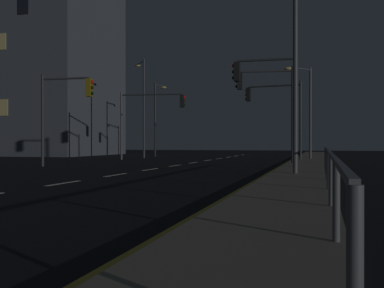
{
  "coord_description": "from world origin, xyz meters",
  "views": [
    {
      "loc": [
        7.96,
        -4.6,
        1.31
      ],
      "look_at": [
        -0.15,
        25.19,
        1.2
      ],
      "focal_mm": 44.61,
      "sensor_mm": 36.0,
      "label": 1
    }
  ],
  "objects_px": {
    "traffic_light_mid_left": "(268,89)",
    "building_distant": "(5,28)",
    "traffic_light_near_left": "(150,111)",
    "traffic_light_overhead_east": "(65,102)",
    "street_lamp_mid_block": "(306,102)",
    "street_lamp_median": "(157,112)",
    "traffic_light_far_center": "(268,96)",
    "street_lamp_far_end": "(291,61)",
    "street_lamp_across_street": "(143,99)",
    "traffic_light_near_right": "(276,105)"
  },
  "relations": [
    {
      "from": "traffic_light_overhead_east",
      "to": "traffic_light_far_center",
      "type": "bearing_deg",
      "value": 21.31
    },
    {
      "from": "traffic_light_near_right",
      "to": "street_lamp_median",
      "type": "xyz_separation_m",
      "value": [
        -11.63,
        8.34,
        0.22
      ]
    },
    {
      "from": "street_lamp_across_street",
      "to": "building_distant",
      "type": "xyz_separation_m",
      "value": [
        -18.13,
        6.11,
        8.61
      ]
    },
    {
      "from": "building_distant",
      "to": "street_lamp_mid_block",
      "type": "bearing_deg",
      "value": -15.59
    },
    {
      "from": "traffic_light_near_right",
      "to": "street_lamp_median",
      "type": "relative_size",
      "value": 0.79
    },
    {
      "from": "street_lamp_far_end",
      "to": "traffic_light_far_center",
      "type": "bearing_deg",
      "value": 101.64
    },
    {
      "from": "traffic_light_near_right",
      "to": "traffic_light_mid_left",
      "type": "relative_size",
      "value": 0.97
    },
    {
      "from": "traffic_light_far_center",
      "to": "street_lamp_far_end",
      "type": "xyz_separation_m",
      "value": [
        1.8,
        -8.71,
        0.44
      ]
    },
    {
      "from": "traffic_light_near_left",
      "to": "traffic_light_mid_left",
      "type": "bearing_deg",
      "value": -45.72
    },
    {
      "from": "traffic_light_mid_left",
      "to": "street_lamp_median",
      "type": "height_order",
      "value": "street_lamp_median"
    },
    {
      "from": "traffic_light_near_left",
      "to": "traffic_light_mid_left",
      "type": "xyz_separation_m",
      "value": [
        9.94,
        -10.19,
        0.26
      ]
    },
    {
      "from": "traffic_light_near_left",
      "to": "street_lamp_mid_block",
      "type": "xyz_separation_m",
      "value": [
        11.4,
        1.36,
        0.49
      ]
    },
    {
      "from": "traffic_light_mid_left",
      "to": "traffic_light_near_right",
      "type": "bearing_deg",
      "value": 92.98
    },
    {
      "from": "street_lamp_across_street",
      "to": "street_lamp_mid_block",
      "type": "bearing_deg",
      "value": -11.4
    },
    {
      "from": "street_lamp_across_street",
      "to": "street_lamp_median",
      "type": "distance_m",
      "value": 3.84
    },
    {
      "from": "traffic_light_near_left",
      "to": "street_lamp_across_street",
      "type": "bearing_deg",
      "value": 117.67
    },
    {
      "from": "traffic_light_far_center",
      "to": "street_lamp_mid_block",
      "type": "distance_m",
      "value": 8.42
    },
    {
      "from": "traffic_light_near_left",
      "to": "traffic_light_far_center",
      "type": "relative_size",
      "value": 0.95
    },
    {
      "from": "street_lamp_mid_block",
      "to": "street_lamp_far_end",
      "type": "relative_size",
      "value": 0.93
    },
    {
      "from": "traffic_light_mid_left",
      "to": "street_lamp_far_end",
      "type": "distance_m",
      "value": 5.58
    },
    {
      "from": "traffic_light_near_left",
      "to": "street_lamp_across_street",
      "type": "distance_m",
      "value": 4.78
    },
    {
      "from": "street_lamp_mid_block",
      "to": "street_lamp_across_street",
      "type": "distance_m",
      "value": 13.84
    },
    {
      "from": "traffic_light_far_center",
      "to": "traffic_light_near_right",
      "type": "bearing_deg",
      "value": 91.39
    },
    {
      "from": "traffic_light_overhead_east",
      "to": "street_lamp_across_street",
      "type": "height_order",
      "value": "street_lamp_across_street"
    },
    {
      "from": "traffic_light_mid_left",
      "to": "building_distant",
      "type": "xyz_separation_m",
      "value": [
        -30.21,
        20.38,
        9.61
      ]
    },
    {
      "from": "street_lamp_far_end",
      "to": "building_distant",
      "type": "distance_m",
      "value": 41.84
    },
    {
      "from": "traffic_light_mid_left",
      "to": "building_distant",
      "type": "distance_m",
      "value": 37.69
    },
    {
      "from": "traffic_light_near_right",
      "to": "street_lamp_mid_block",
      "type": "relative_size",
      "value": 0.81
    },
    {
      "from": "traffic_light_overhead_east",
      "to": "building_distant",
      "type": "height_order",
      "value": "building_distant"
    },
    {
      "from": "traffic_light_overhead_east",
      "to": "traffic_light_near_left",
      "type": "bearing_deg",
      "value": 85.73
    },
    {
      "from": "street_lamp_mid_block",
      "to": "street_lamp_median",
      "type": "bearing_deg",
      "value": 154.54
    },
    {
      "from": "traffic_light_near_left",
      "to": "traffic_light_overhead_east",
      "type": "bearing_deg",
      "value": -94.27
    },
    {
      "from": "street_lamp_across_street",
      "to": "building_distant",
      "type": "distance_m",
      "value": 20.98
    },
    {
      "from": "street_lamp_median",
      "to": "building_distant",
      "type": "height_order",
      "value": "building_distant"
    },
    {
      "from": "street_lamp_median",
      "to": "traffic_light_far_center",
      "type": "bearing_deg",
      "value": -51.26
    },
    {
      "from": "traffic_light_near_right",
      "to": "street_lamp_median",
      "type": "bearing_deg",
      "value": 144.36
    },
    {
      "from": "street_lamp_mid_block",
      "to": "street_lamp_across_street",
      "type": "bearing_deg",
      "value": 168.6
    },
    {
      "from": "traffic_light_near_left",
      "to": "building_distant",
      "type": "height_order",
      "value": "building_distant"
    },
    {
      "from": "traffic_light_near_left",
      "to": "traffic_light_mid_left",
      "type": "distance_m",
      "value": 14.24
    },
    {
      "from": "street_lamp_mid_block",
      "to": "street_lamp_across_street",
      "type": "xyz_separation_m",
      "value": [
        -13.55,
        2.73,
        0.77
      ]
    },
    {
      "from": "traffic_light_near_right",
      "to": "street_lamp_median",
      "type": "height_order",
      "value": "street_lamp_median"
    },
    {
      "from": "traffic_light_near_right",
      "to": "traffic_light_far_center",
      "type": "relative_size",
      "value": 0.98
    },
    {
      "from": "traffic_light_near_left",
      "to": "street_lamp_across_street",
      "type": "relative_size",
      "value": 0.62
    },
    {
      "from": "traffic_light_near_left",
      "to": "street_lamp_far_end",
      "type": "bearing_deg",
      "value": -53.83
    },
    {
      "from": "traffic_light_mid_left",
      "to": "traffic_light_overhead_east",
      "type": "bearing_deg",
      "value": -176.16
    },
    {
      "from": "traffic_light_mid_left",
      "to": "street_lamp_mid_block",
      "type": "relative_size",
      "value": 0.83
    },
    {
      "from": "street_lamp_far_end",
      "to": "street_lamp_median",
      "type": "relative_size",
      "value": 1.04
    },
    {
      "from": "traffic_light_near_right",
      "to": "traffic_light_near_left",
      "type": "bearing_deg",
      "value": 176.92
    },
    {
      "from": "traffic_light_near_left",
      "to": "traffic_light_overhead_east",
      "type": "distance_m",
      "value": 10.95
    },
    {
      "from": "traffic_light_overhead_east",
      "to": "building_distant",
      "type": "relative_size",
      "value": 0.18
    }
  ]
}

